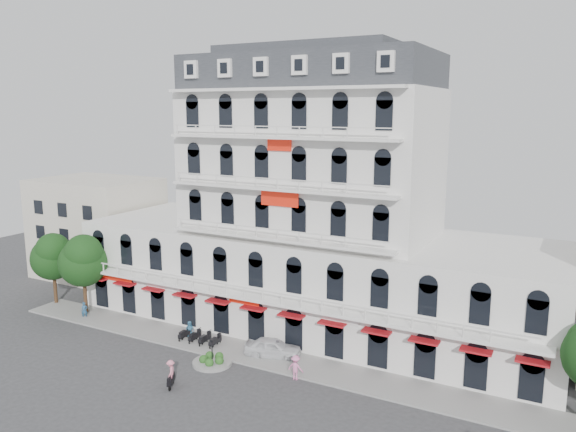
# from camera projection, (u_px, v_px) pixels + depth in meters

# --- Properties ---
(ground) EXTENTS (120.00, 120.00, 0.00)m
(ground) POSITION_uv_depth(u_px,v_px,m) (197.00, 407.00, 38.70)
(ground) COLOR #38383A
(ground) RESTS_ON ground
(sidewalk) EXTENTS (53.00, 4.00, 0.16)m
(sidewalk) POSITION_uv_depth(u_px,v_px,m) (263.00, 357.00, 46.49)
(sidewalk) COLOR gray
(sidewalk) RESTS_ON ground
(main_building) EXTENTS (45.00, 15.00, 25.80)m
(main_building) POSITION_uv_depth(u_px,v_px,m) (311.00, 221.00, 52.45)
(main_building) COLOR silver
(main_building) RESTS_ON ground
(flank_building_west) EXTENTS (14.00, 10.00, 12.00)m
(flank_building_west) POSITION_uv_depth(u_px,v_px,m) (98.00, 228.00, 68.77)
(flank_building_west) COLOR beige
(flank_building_west) RESTS_ON ground
(traffic_island) EXTENTS (3.20, 3.20, 1.60)m
(traffic_island) POSITION_uv_depth(u_px,v_px,m) (212.00, 361.00, 45.24)
(traffic_island) COLOR gray
(traffic_island) RESTS_ON ground
(parked_scooter_row) EXTENTS (4.40, 1.80, 1.10)m
(parked_scooter_row) POSITION_uv_depth(u_px,v_px,m) (200.00, 344.00, 49.26)
(parked_scooter_row) COLOR black
(parked_scooter_row) RESTS_ON ground
(tree_west_outer) EXTENTS (4.50, 4.48, 7.76)m
(tree_west_outer) POSITION_uv_depth(u_px,v_px,m) (53.00, 255.00, 58.33)
(tree_west_outer) COLOR #382314
(tree_west_outer) RESTS_ON ground
(tree_west_inner) EXTENTS (4.76, 4.76, 8.25)m
(tree_west_inner) POSITION_uv_depth(u_px,v_px,m) (83.00, 259.00, 55.53)
(tree_west_inner) COLOR #382314
(tree_west_inner) RESTS_ON ground
(parked_car) EXTENTS (5.05, 3.10, 1.60)m
(parked_car) POSITION_uv_depth(u_px,v_px,m) (273.00, 348.00, 46.49)
(parked_car) COLOR white
(parked_car) RESTS_ON ground
(rider_center) EXTENTS (1.04, 1.56, 2.13)m
(rider_center) POSITION_uv_depth(u_px,v_px,m) (171.00, 373.00, 41.35)
(rider_center) COLOR black
(rider_center) RESTS_ON ground
(pedestrian_left) EXTENTS (0.89, 0.83, 1.53)m
(pedestrian_left) POSITION_uv_depth(u_px,v_px,m) (190.00, 329.00, 50.45)
(pedestrian_left) COLOR #295B7B
(pedestrian_left) RESTS_ON ground
(pedestrian_mid) EXTENTS (0.98, 0.75, 1.55)m
(pedestrian_mid) POSITION_uv_depth(u_px,v_px,m) (277.00, 349.00, 46.30)
(pedestrian_mid) COLOR slate
(pedestrian_mid) RESTS_ON ground
(pedestrian_right) EXTENTS (1.26, 0.73, 1.93)m
(pedestrian_right) POSITION_uv_depth(u_px,v_px,m) (296.00, 367.00, 42.55)
(pedestrian_right) COLOR pink
(pedestrian_right) RESTS_ON ground
(pedestrian_far) EXTENTS (0.72, 0.70, 1.67)m
(pedestrian_far) POSITION_uv_depth(u_px,v_px,m) (84.00, 310.00, 55.04)
(pedestrian_far) COLOR #275277
(pedestrian_far) RESTS_ON ground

